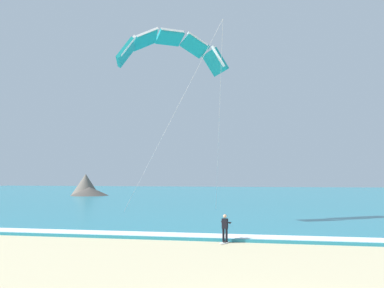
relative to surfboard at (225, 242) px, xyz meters
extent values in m
cube|color=teal|center=(2.62, 60.30, 0.07)|extent=(200.00, 120.00, 0.20)
cube|color=white|center=(2.62, 1.30, 0.19)|extent=(200.00, 1.76, 0.04)
ellipsoid|color=white|center=(0.00, 0.00, 0.00)|extent=(0.78, 1.47, 0.05)
cube|color=black|center=(0.00, 0.24, 0.04)|extent=(0.17, 0.10, 0.04)
cube|color=black|center=(0.00, -0.24, 0.04)|extent=(0.17, 0.10, 0.04)
cylinder|color=black|center=(-0.10, 0.03, 0.39)|extent=(0.14, 0.14, 0.84)
cylinder|color=black|center=(0.10, -0.03, 0.39)|extent=(0.14, 0.14, 0.84)
cube|color=black|center=(0.00, 0.00, 1.11)|extent=(0.38, 0.28, 0.60)
sphere|color=tan|center=(0.00, 0.00, 1.55)|extent=(0.22, 0.22, 0.22)
cylinder|color=black|center=(-0.13, 0.20, 1.16)|extent=(0.21, 0.51, 0.22)
cylinder|color=black|center=(0.21, 0.11, 1.16)|extent=(0.21, 0.51, 0.22)
cylinder|color=black|center=(0.10, 0.37, 1.16)|extent=(0.54, 0.17, 0.04)
cube|color=#3F3F42|center=(0.03, 0.12, 0.89)|extent=(0.14, 0.11, 0.10)
cube|color=teal|center=(-2.00, 10.42, 13.85)|extent=(2.46, 1.95, 2.25)
cube|color=white|center=(-1.62, 9.83, 14.21)|extent=(1.27, 0.94, 1.82)
cube|color=teal|center=(-3.75, 9.94, 15.26)|extent=(2.76, 2.38, 1.76)
cube|color=white|center=(-3.37, 9.35, 15.62)|extent=(1.72, 1.27, 1.18)
cube|color=teal|center=(-5.72, 8.90, 15.77)|extent=(2.72, 2.60, 0.88)
cube|color=white|center=(-5.34, 8.31, 16.13)|extent=(1.88, 1.37, 0.28)
cube|color=teal|center=(-7.49, 7.53, 15.26)|extent=(2.38, 2.56, 1.76)
cube|color=white|center=(-7.11, 6.94, 15.62)|extent=(1.72, 1.23, 1.18)
cube|color=teal|center=(-8.65, 6.15, 13.85)|extent=(1.71, 2.33, 2.25)
cube|color=white|center=(-8.27, 5.56, 14.21)|extent=(1.21, 0.91, 1.82)
cylinder|color=#B2B2B7|center=(-1.05, 5.39, 7.51)|extent=(1.93, 10.07, 12.69)
cylinder|color=#B2B2B7|center=(-4.37, 3.26, 7.51)|extent=(8.58, 5.81, 12.69)
cone|color=#47423D|center=(-32.05, 50.73, 0.88)|extent=(8.16, 8.16, 1.82)
cone|color=#665B51|center=(-33.43, 51.85, 2.14)|extent=(5.67, 5.67, 4.34)
camera|label=1|loc=(3.05, -25.61, 3.99)|focal=39.74mm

